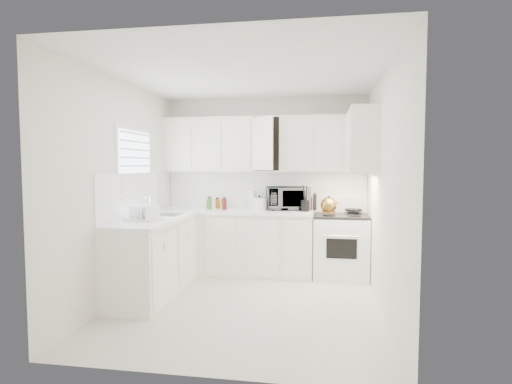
% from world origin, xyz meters
% --- Properties ---
extents(floor, '(3.20, 3.20, 0.00)m').
position_xyz_m(floor, '(0.00, 0.00, 0.00)').
color(floor, silver).
rests_on(floor, ground).
extents(ceiling, '(3.20, 3.20, 0.00)m').
position_xyz_m(ceiling, '(0.00, 0.00, 2.60)').
color(ceiling, white).
rests_on(ceiling, ground).
extents(wall_back, '(3.00, 0.00, 3.00)m').
position_xyz_m(wall_back, '(0.00, 1.60, 1.30)').
color(wall_back, white).
rests_on(wall_back, ground).
extents(wall_front, '(3.00, 0.00, 3.00)m').
position_xyz_m(wall_front, '(0.00, -1.60, 1.30)').
color(wall_front, white).
rests_on(wall_front, ground).
extents(wall_left, '(0.00, 3.20, 3.20)m').
position_xyz_m(wall_left, '(-1.50, 0.00, 1.30)').
color(wall_left, white).
rests_on(wall_left, ground).
extents(wall_right, '(0.00, 3.20, 3.20)m').
position_xyz_m(wall_right, '(1.50, 0.00, 1.30)').
color(wall_right, white).
rests_on(wall_right, ground).
extents(window_blinds, '(0.06, 0.96, 1.06)m').
position_xyz_m(window_blinds, '(-1.48, 0.35, 1.55)').
color(window_blinds, white).
rests_on(window_blinds, wall_left).
extents(lower_cabinets_back, '(2.22, 0.60, 0.90)m').
position_xyz_m(lower_cabinets_back, '(-0.39, 1.30, 0.45)').
color(lower_cabinets_back, white).
rests_on(lower_cabinets_back, floor).
extents(lower_cabinets_left, '(0.60, 1.60, 0.90)m').
position_xyz_m(lower_cabinets_left, '(-1.20, 0.20, 0.45)').
color(lower_cabinets_left, white).
rests_on(lower_cabinets_left, floor).
extents(countertop_back, '(2.24, 0.64, 0.05)m').
position_xyz_m(countertop_back, '(-0.39, 1.29, 0.93)').
color(countertop_back, white).
rests_on(countertop_back, lower_cabinets_back).
extents(countertop_left, '(0.64, 1.62, 0.05)m').
position_xyz_m(countertop_left, '(-1.19, 0.20, 0.93)').
color(countertop_left, white).
rests_on(countertop_left, lower_cabinets_left).
extents(backsplash_back, '(2.98, 0.02, 0.55)m').
position_xyz_m(backsplash_back, '(0.00, 1.59, 1.23)').
color(backsplash_back, white).
rests_on(backsplash_back, wall_back).
extents(backsplash_left, '(0.02, 1.60, 0.55)m').
position_xyz_m(backsplash_left, '(-1.49, 0.20, 1.23)').
color(backsplash_left, white).
rests_on(backsplash_left, wall_left).
extents(upper_cabinets_back, '(3.00, 0.33, 0.80)m').
position_xyz_m(upper_cabinets_back, '(0.00, 1.44, 1.50)').
color(upper_cabinets_back, white).
rests_on(upper_cabinets_back, wall_back).
extents(upper_cabinets_right, '(0.33, 0.90, 0.80)m').
position_xyz_m(upper_cabinets_right, '(1.33, 0.82, 1.50)').
color(upper_cabinets_right, white).
rests_on(upper_cabinets_right, wall_right).
extents(sink, '(0.42, 0.38, 0.30)m').
position_xyz_m(sink, '(-1.19, 0.55, 1.07)').
color(sink, gray).
rests_on(sink, countertop_left).
extents(stove, '(0.76, 0.63, 1.15)m').
position_xyz_m(stove, '(1.12, 1.31, 0.58)').
color(stove, white).
rests_on(stove, floor).
extents(tea_kettle, '(0.29, 0.25, 0.25)m').
position_xyz_m(tea_kettle, '(0.94, 1.15, 1.07)').
color(tea_kettle, olive).
rests_on(tea_kettle, stove).
extents(frying_pan, '(0.30, 0.44, 0.04)m').
position_xyz_m(frying_pan, '(1.30, 1.47, 0.96)').
color(frying_pan, black).
rests_on(frying_pan, stove).
extents(microwave, '(0.66, 0.47, 0.40)m').
position_xyz_m(microwave, '(0.36, 1.42, 1.15)').
color(microwave, gray).
rests_on(microwave, countertop_back).
extents(rice_cooker, '(0.21, 0.21, 0.21)m').
position_xyz_m(rice_cooker, '(-0.04, 1.28, 1.06)').
color(rice_cooker, white).
rests_on(rice_cooker, countertop_back).
extents(paper_towel, '(0.12, 0.12, 0.27)m').
position_xyz_m(paper_towel, '(-0.17, 1.43, 1.08)').
color(paper_towel, white).
rests_on(paper_towel, countertop_back).
extents(utensil_crock, '(0.15, 0.15, 0.38)m').
position_xyz_m(utensil_crock, '(0.61, 1.21, 1.14)').
color(utensil_crock, black).
rests_on(utensil_crock, countertop_back).
extents(dish_rack, '(0.44, 0.37, 0.21)m').
position_xyz_m(dish_rack, '(-1.22, -0.01, 1.05)').
color(dish_rack, white).
rests_on(dish_rack, countertop_left).
extents(spice_left_0, '(0.06, 0.06, 0.13)m').
position_xyz_m(spice_left_0, '(-0.85, 1.42, 1.02)').
color(spice_left_0, brown).
rests_on(spice_left_0, countertop_back).
extents(spice_left_1, '(0.06, 0.06, 0.13)m').
position_xyz_m(spice_left_1, '(-0.78, 1.33, 1.02)').
color(spice_left_1, '#3A7627').
rests_on(spice_left_1, countertop_back).
extents(spice_left_2, '(0.06, 0.06, 0.13)m').
position_xyz_m(spice_left_2, '(-0.70, 1.42, 1.02)').
color(spice_left_2, '#C8581A').
rests_on(spice_left_2, countertop_back).
extents(spice_left_3, '(0.06, 0.06, 0.13)m').
position_xyz_m(spice_left_3, '(-0.62, 1.33, 1.02)').
color(spice_left_3, gold).
rests_on(spice_left_3, countertop_back).
extents(spice_left_4, '(0.06, 0.06, 0.13)m').
position_xyz_m(spice_left_4, '(-0.55, 1.42, 1.02)').
color(spice_left_4, '#521A17').
rests_on(spice_left_4, countertop_back).
extents(sauce_right_0, '(0.06, 0.06, 0.19)m').
position_xyz_m(sauce_right_0, '(0.58, 1.46, 1.05)').
color(sauce_right_0, '#C8581A').
rests_on(sauce_right_0, countertop_back).
extents(sauce_right_1, '(0.06, 0.06, 0.19)m').
position_xyz_m(sauce_right_1, '(0.64, 1.40, 1.05)').
color(sauce_right_1, gold).
rests_on(sauce_right_1, countertop_back).
extents(sauce_right_2, '(0.06, 0.06, 0.19)m').
position_xyz_m(sauce_right_2, '(0.69, 1.46, 1.05)').
color(sauce_right_2, '#521A17').
rests_on(sauce_right_2, countertop_back).
extents(sauce_right_3, '(0.06, 0.06, 0.19)m').
position_xyz_m(sauce_right_3, '(0.74, 1.40, 1.05)').
color(sauce_right_3, black).
rests_on(sauce_right_3, countertop_back).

